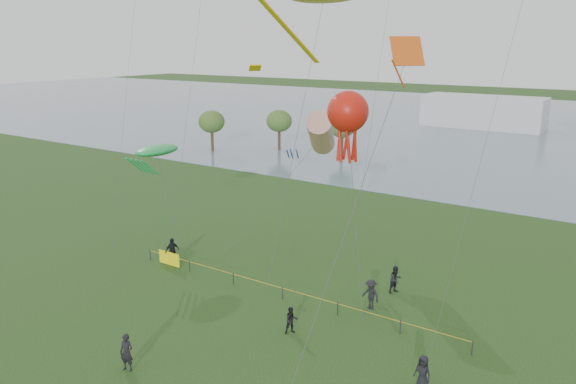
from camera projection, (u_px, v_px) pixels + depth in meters
The scene contains 14 objects.
lake at pixel (554, 130), 104.79m from camera, with size 400.00×120.00×0.08m, color slate.
pavilion_left at pixel (483, 112), 106.42m from camera, with size 22.00×8.00×6.00m, color silver.
trees at pixel (273, 123), 82.38m from camera, with size 21.51×11.48×6.09m.
fence at pixel (209, 270), 38.90m from camera, with size 24.07×0.07×1.05m.
spectator_a at pixel (291, 320), 31.40m from camera, with size 0.76×0.59×1.56m, color black.
spectator_b at pixel (371, 294), 34.23m from camera, with size 1.23×0.71×1.91m, color black.
spectator_c at pixel (172, 251), 41.26m from camera, with size 1.15×0.48×1.96m, color black.
spectator_d at pixel (423, 373), 26.27m from camera, with size 0.85×0.55×1.74m, color black.
spectator_f at pixel (127, 352), 27.79m from camera, with size 0.71×0.47×1.95m, color black.
spectator_g at pixel (396, 280), 36.48m from camera, with size 0.88×0.68×1.81m, color black.
kite_windsock at pixel (321, 133), 43.20m from camera, with size 7.11×7.95×11.02m.
kite_creature at pixel (157, 151), 43.97m from camera, with size 3.15×4.52×8.03m.
kite_octopus at pixel (348, 113), 32.01m from camera, with size 3.58×3.11×13.20m.
kite_delta at pixel (401, 68), 25.39m from camera, with size 1.61×14.23×16.12m.
Camera 1 is at (16.23, -14.40, 15.86)m, focal length 35.00 mm.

